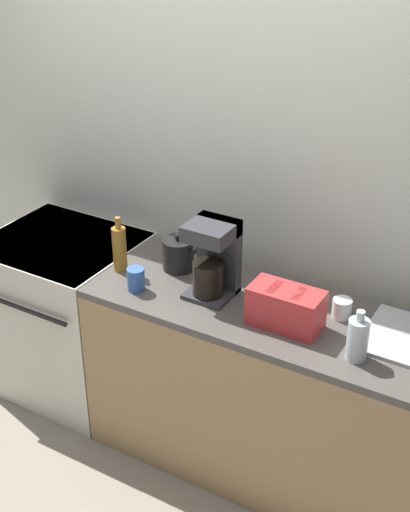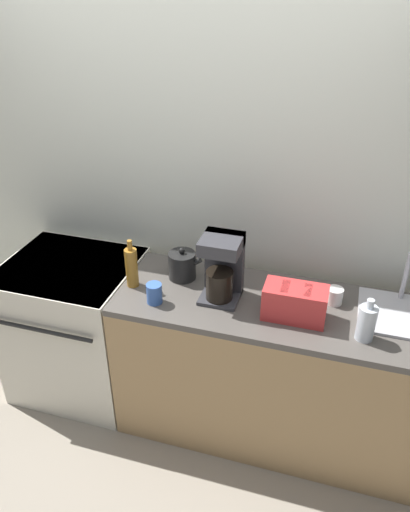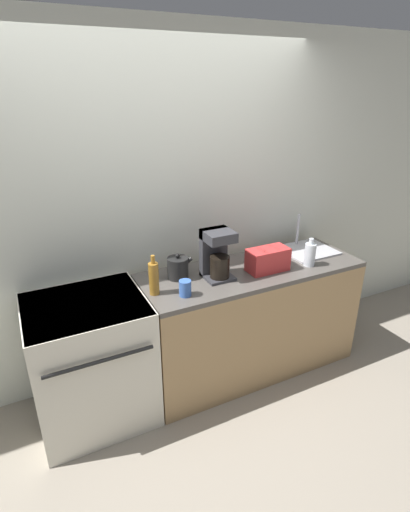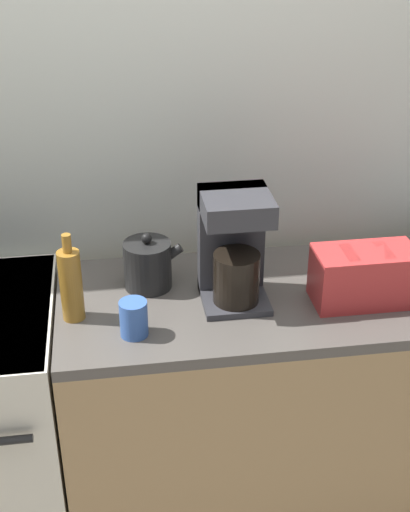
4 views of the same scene
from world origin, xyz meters
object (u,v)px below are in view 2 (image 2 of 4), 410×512
(kettle, at_px, (182,265))
(bottle_clear, at_px, (367,322))
(cup_white, at_px, (335,296))
(stove, at_px, (77,325))
(toaster, at_px, (295,302))
(coffee_maker, at_px, (222,266))
(bottle_amber, at_px, (132,267))
(cup_blue, at_px, (154,293))

(kettle, distance_m, bottle_clear, 1.02)
(cup_white, bearing_deg, bottle_clear, -57.98)
(kettle, bearing_deg, stove, -173.87)
(bottle_clear, relative_size, cup_white, 2.53)
(kettle, xyz_separation_m, toaster, (0.65, -0.18, 0.01))
(stove, height_order, coffee_maker, coffee_maker)
(stove, height_order, bottle_amber, bottle_amber)
(toaster, height_order, bottle_clear, bottle_clear)
(toaster, xyz_separation_m, bottle_clear, (0.34, -0.07, 0.00))
(kettle, height_order, coffee_maker, coffee_maker)
(cup_white, bearing_deg, cup_blue, -163.59)
(toaster, distance_m, cup_white, 0.26)
(cup_blue, height_order, cup_white, cup_blue)
(bottle_clear, xyz_separation_m, cup_blue, (-1.05, -0.01, -0.04))
(cup_blue, distance_m, cup_white, 0.93)
(kettle, distance_m, cup_blue, 0.27)
(bottle_amber, height_order, cup_blue, bottle_amber)
(bottle_amber, relative_size, cup_blue, 2.53)
(cup_white, bearing_deg, bottle_amber, -172.07)
(coffee_maker, bearing_deg, bottle_amber, -175.00)
(bottle_clear, bearing_deg, toaster, 168.46)
(kettle, height_order, bottle_amber, bottle_amber)
(bottle_clear, distance_m, cup_blue, 1.05)
(kettle, distance_m, toaster, 0.67)
(stove, xyz_separation_m, cup_blue, (0.62, -0.19, 0.49))
(cup_blue, bearing_deg, toaster, 6.69)
(bottle_clear, relative_size, cup_blue, 2.01)
(cup_white, bearing_deg, toaster, -135.62)
(kettle, bearing_deg, bottle_clear, -14.36)
(bottle_amber, xyz_separation_m, cup_blue, (0.17, -0.11, -0.06))
(bottle_clear, bearing_deg, cup_white, 122.02)
(stove, relative_size, coffee_maker, 2.52)
(bottle_amber, bearing_deg, kettle, 32.85)
(coffee_maker, relative_size, cup_blue, 3.27)
(cup_blue, bearing_deg, bottle_clear, 0.76)
(bottle_amber, bearing_deg, bottle_clear, -4.71)
(stove, bearing_deg, toaster, -4.70)
(kettle, height_order, cup_blue, kettle)
(toaster, bearing_deg, cup_blue, -173.31)
(stove, height_order, cup_white, cup_white)
(toaster, relative_size, coffee_maker, 0.86)
(coffee_maker, xyz_separation_m, bottle_amber, (-0.49, -0.04, -0.07))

